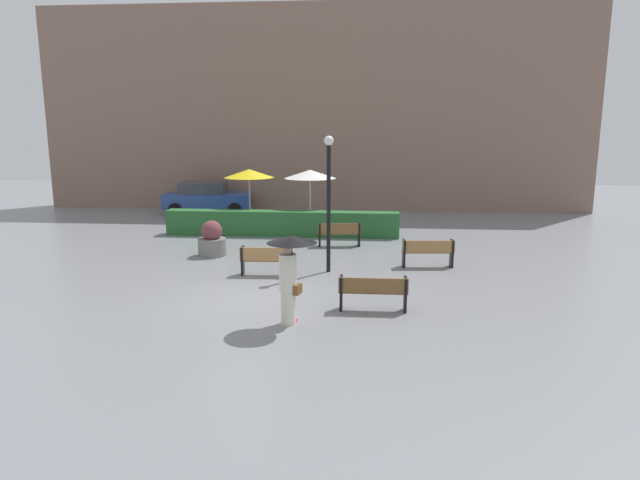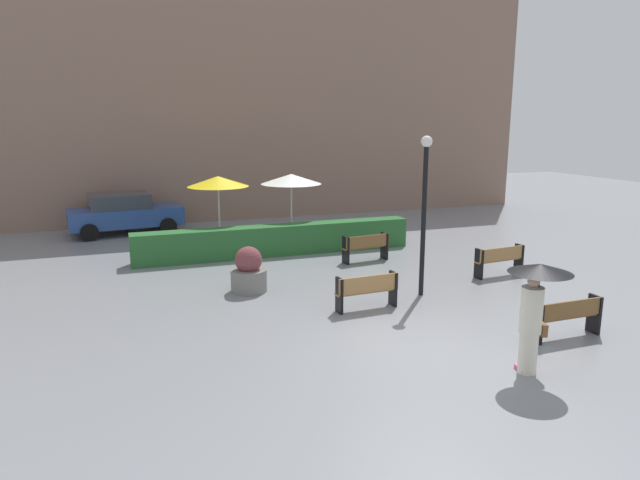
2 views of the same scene
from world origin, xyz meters
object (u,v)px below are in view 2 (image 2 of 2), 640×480
patio_umbrella_yellow (218,182)px  bench_mid_center (367,289)px  bench_back_row (366,246)px  planter_pot (249,272)px  parked_car (124,213)px  lamp_post (424,200)px  bench_far_right (500,259)px  bench_near_right (567,315)px  pedestrian_with_umbrella (535,300)px  patio_umbrella_white (291,179)px

patio_umbrella_yellow → bench_mid_center: bearing=-74.6°
bench_back_row → planter_pot: size_ratio=1.32×
planter_pot → parked_car: 9.57m
planter_pot → lamp_post: (4.03, -1.79, 1.93)m
bench_far_right → bench_mid_center: 4.94m
bench_far_right → parked_car: 14.14m
bench_far_right → lamp_post: size_ratio=0.40×
lamp_post → bench_back_row: bearing=88.0°
bench_near_right → lamp_post: 4.27m
bench_mid_center → planter_pot: size_ratio=1.30×
bench_back_row → parked_car: parked_car is taller
bench_far_right → bench_back_row: (-2.87, 2.84, -0.01)m
bench_mid_center → bench_near_right: bearing=-44.4°
bench_mid_center → pedestrian_with_umbrella: bearing=-72.7°
bench_far_right → parked_car: (-9.86, 10.13, 0.31)m
bench_back_row → bench_far_right: bearing=-44.7°
bench_mid_center → lamp_post: size_ratio=0.39×
lamp_post → patio_umbrella_yellow: bearing=118.8°
planter_pot → lamp_post: 4.81m
bench_far_right → patio_umbrella_white: patio_umbrella_white is taller
pedestrian_with_umbrella → patio_umbrella_yellow: size_ratio=0.79×
planter_pot → patio_umbrella_white: size_ratio=0.47×
bench_near_right → bench_mid_center: size_ratio=1.04×
bench_far_right → lamp_post: bearing=-165.1°
patio_umbrella_white → parked_car: 7.01m
patio_umbrella_yellow → parked_car: bearing=127.5°
bench_back_row → planter_pot: (-4.16, -1.85, 0.01)m
bench_near_right → lamp_post: bearing=110.1°
pedestrian_with_umbrella → patio_umbrella_white: (-0.78, 11.59, 0.98)m
bench_back_row → lamp_post: 4.12m
parked_car → pedestrian_with_umbrella: bearing=-67.7°
bench_near_right → parked_car: (-8.17, 14.49, 0.33)m
bench_far_right → bench_near_right: size_ratio=1.00×
bench_back_row → planter_pot: bearing=-156.0°
bench_near_right → bench_mid_center: bench_mid_center is taller
pedestrian_with_umbrella → lamp_post: bearing=83.9°
patio_umbrella_white → lamp_post: bearing=-79.6°
patio_umbrella_yellow → parked_car: patio_umbrella_yellow is taller
bench_mid_center → pedestrian_with_umbrella: (1.26, -4.06, 0.84)m
pedestrian_with_umbrella → parked_car: bearing=112.3°
planter_pot → lamp_post: bearing=-23.9°
planter_pot → parked_car: (-2.83, 9.13, 0.31)m
bench_back_row → patio_umbrella_yellow: bearing=139.8°
bench_near_right → parked_car: bearing=119.4°
pedestrian_with_umbrella → bench_mid_center: bearing=107.3°
lamp_post → patio_umbrella_yellow: size_ratio=1.59×
bench_near_right → bench_mid_center: (-3.06, 3.00, 0.01)m
bench_near_right → parked_car: 16.63m
patio_umbrella_yellow → patio_umbrella_white: bearing=-0.7°
planter_pot → patio_umbrella_yellow: bearing=87.9°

